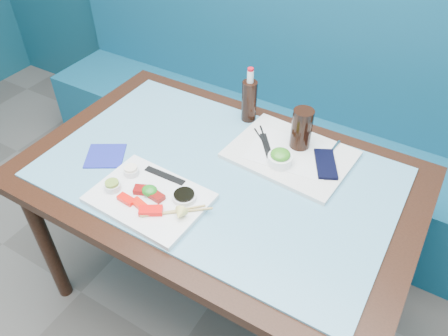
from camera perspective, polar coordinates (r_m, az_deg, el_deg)
The scene contains 34 objects.
booth_bench at distance 2.39m, azimuth 9.86°, elevation 4.34°, with size 3.00×0.56×1.17m.
dining_table at distance 1.61m, azimuth -0.76°, elevation -2.86°, with size 1.40×0.90×0.75m.
glass_top at distance 1.55m, azimuth -0.79°, elevation -0.56°, with size 1.22×0.76×0.01m, color #5894B0.
sashimi_plate at distance 1.46m, azimuth -9.68°, elevation -3.91°, with size 0.37×0.27×0.02m, color white.
salmon_left at distance 1.45m, azimuth -12.64°, elevation -4.01°, with size 0.06×0.03×0.01m, color #FF110A.
salmon_mid at distance 1.43m, azimuth -10.99°, elevation -4.66°, with size 0.06×0.03×0.01m, color #FF1A0A.
salmon_right at distance 1.40m, azimuth -9.54°, elevation -5.51°, with size 0.07×0.04×0.02m, color #FF0C0A.
tuna_left at distance 1.47m, azimuth -10.56°, elevation -2.83°, with size 0.06×0.04×0.02m, color maroon.
tuna_right at distance 1.44m, azimuth -8.86°, elevation -3.64°, with size 0.05×0.03×0.02m, color maroon.
seaweed_garnish at distance 1.45m, azimuth -9.70°, elevation -2.92°, with size 0.05×0.05×0.03m, color #1C771B.
ramekin_wasabi at distance 1.50m, azimuth -14.34°, elevation -2.36°, with size 0.05×0.05×0.02m, color silver.
wasabi_fill at distance 1.49m, azimuth -14.45°, elevation -1.91°, with size 0.05×0.05×0.01m, color olive.
ramekin_ginger at distance 1.54m, azimuth -12.01°, elevation -0.45°, with size 0.05×0.05×0.02m, color silver.
ginger_fill at distance 1.53m, azimuth -12.09°, elevation -0.01°, with size 0.04×0.04×0.01m, color #FAEACD.
soy_dish at distance 1.43m, azimuth -5.21°, elevation -3.76°, with size 0.08×0.08×0.02m, color white.
soy_fill at distance 1.42m, azimuth -5.24°, elevation -3.45°, with size 0.07×0.07×0.01m, color black.
lemon_wedge at distance 1.36m, azimuth -5.78°, elevation -6.03°, with size 0.04×0.04×0.03m, color #DED369.
chopstick_sleeve at distance 1.52m, azimuth -7.75°, elevation -0.97°, with size 0.16×0.02×0.00m, color black.
wooden_chopstick_a at distance 1.39m, azimuth -6.56°, elevation -5.59°, with size 0.01×0.01×0.20m, color tan.
wooden_chopstick_b at distance 1.39m, azimuth -6.22°, elevation -5.73°, with size 0.01×0.01×0.23m, color tan.
serving_tray at distance 1.63m, azimuth 8.67°, elevation 1.76°, with size 0.43×0.32×0.02m, color silver.
paper_placemat at distance 1.62m, azimuth 8.70°, elevation 2.00°, with size 0.30×0.21×0.00m, color silver.
seaweed_bowl at distance 1.56m, azimuth 7.31°, elevation 1.09°, with size 0.09×0.09×0.04m, color white.
seaweed_salad at distance 1.54m, azimuth 7.38°, elevation 1.76°, with size 0.07×0.07×0.04m, color #33801D.
cola_glass at distance 1.61m, azimuth 10.10°, elevation 5.07°, with size 0.08×0.08×0.16m, color black.
navy_pouch at distance 1.59m, azimuth 13.14°, elevation 0.53°, with size 0.07×0.16×0.01m, color black.
fork at distance 1.67m, azimuth 14.22°, elevation 2.62°, with size 0.01×0.01×0.09m, color silver.
black_chopstick_a at distance 1.64m, azimuth 5.42°, elevation 3.00°, with size 0.01×0.01×0.22m, color black.
black_chopstick_b at distance 1.64m, azimuth 5.68°, elevation 2.92°, with size 0.01×0.01×0.25m, color black.
tray_sleeve at distance 1.64m, azimuth 5.55°, elevation 2.93°, with size 0.02×0.15×0.00m, color black.
cola_bottle_body at distance 1.76m, azimuth 3.31°, elevation 8.72°, with size 0.06×0.06×0.17m, color black.
cola_bottle_neck at distance 1.70m, azimuth 3.46°, elevation 11.85°, with size 0.03×0.03×0.05m, color white.
cola_bottle_cap at distance 1.69m, azimuth 3.50°, elevation 12.73°, with size 0.02×0.02×0.01m, color red.
blue_napkin at distance 1.67m, azimuth -15.24°, elevation 1.54°, with size 0.14×0.14×0.01m, color navy.
Camera 1 is at (0.61, 0.47, 1.80)m, focal length 35.00 mm.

